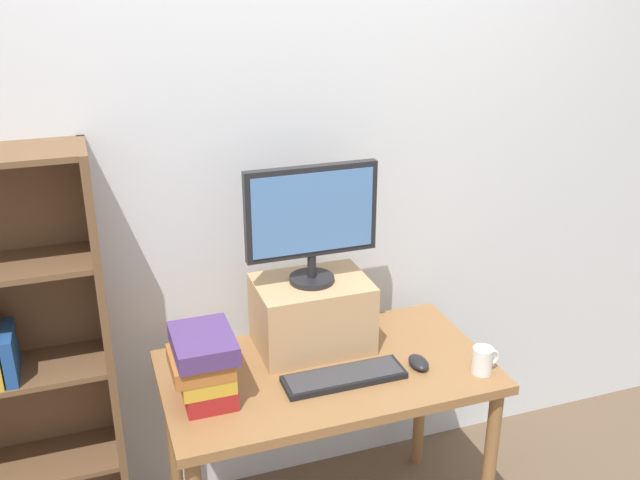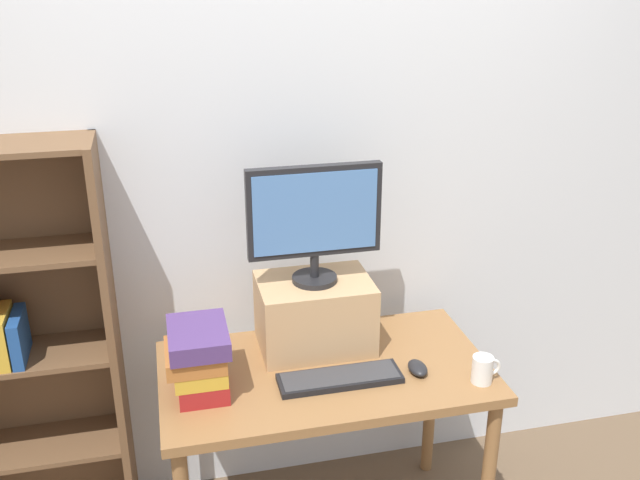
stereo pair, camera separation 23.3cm
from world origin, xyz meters
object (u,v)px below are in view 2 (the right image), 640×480
at_px(bookshelf_unit, 18,351).
at_px(coffee_mug, 483,369).
at_px(riser_box, 314,314).
at_px(book_stack, 199,359).
at_px(computer_mouse, 418,368).
at_px(keyboard, 340,378).
at_px(desk, 325,391).
at_px(computer_monitor, 314,218).

height_order(bookshelf_unit, coffee_mug, bookshelf_unit).
height_order(riser_box, book_stack, riser_box).
bearing_deg(computer_mouse, keyboard, 178.16).
height_order(riser_box, keyboard, riser_box).
bearing_deg(coffee_mug, desk, 157.66).
distance_m(computer_monitor, coffee_mug, 0.79).
xyz_separation_m(computer_monitor, book_stack, (-0.44, -0.21, -0.39)).
height_order(bookshelf_unit, keyboard, bookshelf_unit).
relative_size(desk, computer_mouse, 11.31).
height_order(desk, computer_mouse, computer_mouse).
bearing_deg(computer_monitor, computer_mouse, -40.39).
distance_m(desk, computer_mouse, 0.35).
relative_size(keyboard, computer_mouse, 4.15).
height_order(keyboard, coffee_mug, coffee_mug).
bearing_deg(computer_mouse, book_stack, 175.30).
bearing_deg(computer_mouse, computer_monitor, 139.61).
relative_size(computer_monitor, book_stack, 1.88).
bearing_deg(keyboard, bookshelf_unit, 160.18).
distance_m(keyboard, computer_mouse, 0.28).
height_order(desk, keyboard, keyboard).
xyz_separation_m(riser_box, computer_mouse, (0.32, -0.27, -0.12)).
relative_size(bookshelf_unit, book_stack, 6.19).
bearing_deg(computer_mouse, bookshelf_unit, 163.64).
height_order(riser_box, computer_monitor, computer_monitor).
xyz_separation_m(bookshelf_unit, computer_monitor, (1.07, -0.14, 0.48)).
distance_m(computer_monitor, book_stack, 0.62).
height_order(bookshelf_unit, book_stack, bookshelf_unit).
distance_m(desk, computer_monitor, 0.64).
height_order(computer_monitor, computer_mouse, computer_monitor).
relative_size(computer_mouse, coffee_mug, 0.99).
xyz_separation_m(desk, computer_monitor, (-0.00, 0.17, 0.62)).
bearing_deg(computer_monitor, desk, -88.91).
xyz_separation_m(keyboard, computer_mouse, (0.28, -0.01, 0.01)).
distance_m(riser_box, book_stack, 0.49).
height_order(book_stack, coffee_mug, book_stack).
distance_m(computer_mouse, coffee_mug, 0.23).
distance_m(desk, book_stack, 0.50).
height_order(desk, book_stack, book_stack).
relative_size(desk, coffee_mug, 11.25).
bearing_deg(coffee_mug, computer_mouse, 151.73).
bearing_deg(computer_monitor, coffee_mug, -36.13).
xyz_separation_m(desk, bookshelf_unit, (-1.08, 0.30, 0.14)).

